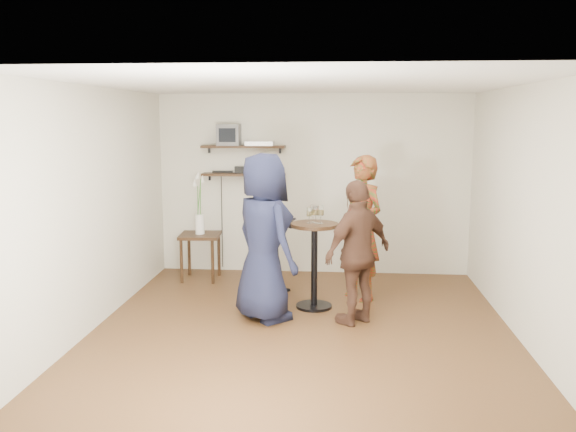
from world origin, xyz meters
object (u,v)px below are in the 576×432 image
object	(u,v)px
crt_monitor	(229,135)
person_plaid	(362,228)
dvd_deck	(260,143)
person_brown	(358,253)
radio	(243,170)
person_navy	(264,237)
side_table	(200,241)
person_dark	(274,232)
drinks_table	(314,254)

from	to	relation	value
crt_monitor	person_plaid	bearing A→B (deg)	-31.80
dvd_deck	person_brown	world-z (taller)	dvd_deck
radio	person_brown	xyz separation A→B (m)	(1.61, -2.11, -0.72)
dvd_deck	person_navy	xyz separation A→B (m)	(0.31, -2.06, -0.96)
side_table	person_navy	bearing A→B (deg)	-55.69
dvd_deck	person_navy	distance (m)	2.29
radio	side_table	xyz separation A→B (m)	(-0.54, -0.44, -0.97)
dvd_deck	person_brown	distance (m)	2.74
crt_monitor	person_navy	xyz separation A→B (m)	(0.75, -2.06, -1.08)
crt_monitor	side_table	xyz separation A→B (m)	(-0.35, -0.44, -1.47)
dvd_deck	person_brown	xyz separation A→B (m)	(1.36, -2.11, -1.10)
radio	side_table	world-z (taller)	radio
person_navy	person_brown	xyz separation A→B (m)	(1.05, -0.05, -0.14)
side_table	person_plaid	size ratio (longest dim) A/B	0.36
radio	person_dark	bearing A→B (deg)	-62.48
crt_monitor	side_table	bearing A→B (deg)	-128.75
side_table	person_brown	distance (m)	2.73
drinks_table	person_plaid	size ratio (longest dim) A/B	0.57
crt_monitor	dvd_deck	xyz separation A→B (m)	(0.44, 0.00, -0.12)
crt_monitor	person_navy	size ratio (longest dim) A/B	0.17
person_plaid	person_brown	xyz separation A→B (m)	(-0.07, -0.95, -0.10)
side_table	person_dark	bearing A→B (deg)	-30.89
dvd_deck	side_table	distance (m)	1.63
dvd_deck	radio	distance (m)	0.46
crt_monitor	person_plaid	size ratio (longest dim) A/B	0.18
person_plaid	person_dark	size ratio (longest dim) A/B	1.09
dvd_deck	side_table	bearing A→B (deg)	-151.04
dvd_deck	person_plaid	xyz separation A→B (m)	(1.43, -1.16, -0.99)
crt_monitor	person_brown	bearing A→B (deg)	-49.51
side_table	person_dark	distance (m)	1.34
dvd_deck	drinks_table	distance (m)	2.19
side_table	person_plaid	world-z (taller)	person_plaid
side_table	radio	bearing A→B (deg)	39.03
crt_monitor	person_dark	xyz separation A→B (m)	(0.77, -1.11, -1.19)
dvd_deck	radio	bearing A→B (deg)	180.00
crt_monitor	person_brown	distance (m)	3.03
crt_monitor	drinks_table	xyz separation A→B (m)	(1.30, -1.59, -1.36)
drinks_table	person_dark	bearing A→B (deg)	137.65
person_dark	dvd_deck	bearing A→B (deg)	58.74
crt_monitor	dvd_deck	world-z (taller)	crt_monitor
person_navy	person_plaid	bearing A→B (deg)	-91.62
crt_monitor	person_navy	bearing A→B (deg)	-69.92
person_plaid	side_table	bearing A→B (deg)	-145.22
side_table	person_brown	bearing A→B (deg)	-37.78
crt_monitor	side_table	distance (m)	1.58
side_table	drinks_table	world-z (taller)	drinks_table
person_dark	person_plaid	bearing A→B (deg)	-50.18
radio	person_dark	xyz separation A→B (m)	(0.58, -1.11, -0.69)
dvd_deck	person_dark	size ratio (longest dim) A/B	0.24
drinks_table	person_navy	size ratio (longest dim) A/B	0.55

